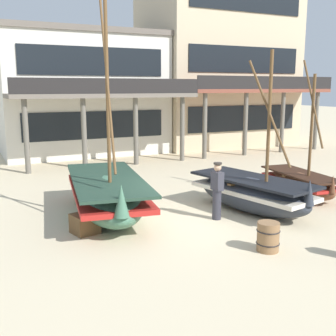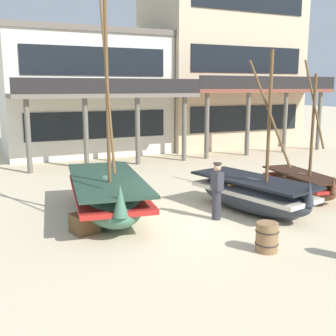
% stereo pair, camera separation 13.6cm
% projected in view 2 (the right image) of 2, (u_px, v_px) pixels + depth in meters
% --- Properties ---
extents(ground_plane, '(120.00, 120.00, 0.00)m').
position_uv_depth(ground_plane, '(183.00, 222.00, 12.04)').
color(ground_plane, beige).
extents(fishing_boat_near_left, '(2.41, 4.32, 4.84)m').
position_uv_depth(fishing_boat_near_left, '(253.00, 193.00, 12.88)').
color(fishing_boat_near_left, '#2D333D').
rests_on(fishing_boat_near_left, ground).
extents(fishing_boat_centre_large, '(2.80, 5.43, 6.65)m').
position_uv_depth(fishing_boat_centre_large, '(107.00, 194.00, 12.56)').
color(fishing_boat_centre_large, '#427056').
rests_on(fishing_boat_centre_large, ground).
extents(fishing_boat_far_right, '(1.59, 3.53, 4.71)m').
position_uv_depth(fishing_boat_far_right, '(302.00, 183.00, 14.80)').
color(fishing_boat_far_right, brown).
rests_on(fishing_boat_far_right, ground).
extents(fisherman_by_hull, '(0.26, 0.38, 1.68)m').
position_uv_depth(fisherman_by_hull, '(217.00, 192.00, 12.11)').
color(fisherman_by_hull, '#33333D').
rests_on(fisherman_by_hull, ground).
extents(wooden_barrel, '(0.56, 0.56, 0.70)m').
position_uv_depth(wooden_barrel, '(267.00, 237.00, 9.81)').
color(wooden_barrel, olive).
rests_on(wooden_barrel, ground).
extents(cargo_crate, '(0.76, 0.76, 0.52)m').
position_uv_depth(cargo_crate, '(84.00, 223.00, 11.09)').
color(cargo_crate, brown).
rests_on(cargo_crate, ground).
extents(harbor_building_main, '(9.43, 8.57, 6.91)m').
position_uv_depth(harbor_building_main, '(85.00, 93.00, 24.40)').
color(harbor_building_main, silver).
rests_on(harbor_building_main, ground).
extents(harbor_building_annex, '(9.63, 9.06, 10.80)m').
position_uv_depth(harbor_building_annex, '(219.00, 63.00, 27.99)').
color(harbor_building_annex, beige).
rests_on(harbor_building_annex, ground).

